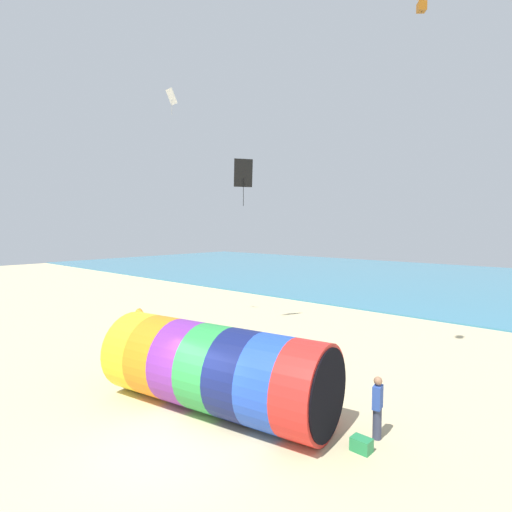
{
  "coord_description": "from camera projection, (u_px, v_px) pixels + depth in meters",
  "views": [
    {
      "loc": [
        8.66,
        -6.11,
        5.84
      ],
      "look_at": [
        -0.57,
        4.29,
        4.84
      ],
      "focal_mm": 28.0,
      "sensor_mm": 36.0,
      "label": 1
    }
  ],
  "objects": [
    {
      "name": "ground_plane",
      "position": [
        166.0,
        445.0,
        10.72
      ],
      "size": [
        120.0,
        120.0,
        0.0
      ],
      "primitive_type": "plane",
      "color": "#CCBA8C"
    },
    {
      "name": "sea",
      "position": [
        492.0,
        285.0,
        40.24
      ],
      "size": [
        120.0,
        40.0,
        0.1
      ],
      "primitive_type": "cube",
      "color": "teal",
      "rests_on": "ground"
    },
    {
      "name": "giant_inflatable_tube",
      "position": [
        215.0,
        368.0,
        12.69
      ],
      "size": [
        8.07,
        3.98,
        2.73
      ],
      "color": "yellow",
      "rests_on": "ground"
    },
    {
      "name": "kite_handler",
      "position": [
        377.0,
        407.0,
        10.97
      ],
      "size": [
        0.28,
        0.39,
        1.76
      ],
      "color": "#383D56",
      "rests_on": "ground"
    },
    {
      "name": "kite_black_diamond",
      "position": [
        243.0,
        173.0,
        22.47
      ],
      "size": [
        0.72,
        1.01,
        2.62
      ],
      "color": "black"
    },
    {
      "name": "kite_orange_box",
      "position": [
        422.0,
        0.0,
        14.26
      ],
      "size": [
        0.41,
        0.41,
        0.83
      ],
      "color": "orange"
    },
    {
      "name": "kite_white_diamond",
      "position": [
        172.0,
        97.0,
        22.7
      ],
      "size": [
        0.61,
        0.45,
        1.43
      ],
      "color": "white"
    },
    {
      "name": "beach_flag",
      "position": [
        141.0,
        315.0,
        17.76
      ],
      "size": [
        0.47,
        0.36,
        2.22
      ],
      "color": "silver",
      "rests_on": "ground"
    },
    {
      "name": "cooler_box",
      "position": [
        361.0,
        445.0,
        10.4
      ],
      "size": [
        0.53,
        0.37,
        0.36
      ],
      "primitive_type": "cube",
      "rotation": [
        0.0,
        0.0,
        3.12
      ],
      "color": "#268C4C",
      "rests_on": "ground"
    }
  ]
}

